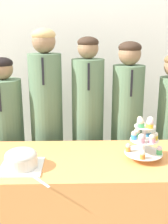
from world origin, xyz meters
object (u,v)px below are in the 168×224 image
(round_cake, at_px, (21,159))
(cupcake_stand, at_px, (144,138))
(student_2, at_px, (88,129))
(student_1, at_px, (47,125))
(cake_knife, at_px, (35,177))
(student_0, at_px, (8,139))
(student_3, at_px, (126,130))

(round_cake, relative_size, cupcake_stand, 0.90)
(student_2, bearing_deg, student_1, 180.00)
(round_cake, height_order, cupcake_stand, cupcake_stand)
(cake_knife, distance_m, student_1, 0.85)
(student_2, bearing_deg, cupcake_stand, -59.38)
(cake_knife, bearing_deg, student_0, 162.84)
(student_2, bearing_deg, cake_knife, -112.65)
(student_1, height_order, student_2, student_1)
(student_3, bearing_deg, cupcake_stand, -88.95)
(student_3, bearing_deg, student_1, 180.00)
(round_cake, xyz_separation_m, student_0, (-0.26, 0.72, -0.15))
(round_cake, height_order, student_2, student_2)
(student_1, relative_size, student_2, 1.04)
(round_cake, relative_size, cake_knife, 1.48)
(cupcake_stand, distance_m, student_0, 1.27)
(cake_knife, bearing_deg, student_2, 116.88)
(cupcake_stand, distance_m, student_3, 0.63)
(student_0, bearing_deg, student_1, 0.00)
(student_0, relative_size, student_3, 0.91)
(student_1, distance_m, student_2, 0.37)
(cake_knife, relative_size, student_1, 0.11)
(round_cake, distance_m, student_1, 0.73)
(round_cake, distance_m, cupcake_stand, 0.83)
(student_1, xyz_separation_m, student_2, (0.37, -0.00, -0.04))
(student_3, bearing_deg, round_cake, -138.35)
(cake_knife, height_order, student_1, student_1)
(round_cake, xyz_separation_m, student_2, (0.46, 0.72, -0.06))
(round_cake, height_order, student_0, student_0)
(cupcake_stand, xyz_separation_m, student_2, (-0.36, 0.61, -0.15))
(cake_knife, bearing_deg, student_3, 99.88)
(student_0, bearing_deg, round_cake, -69.90)
(cupcake_stand, relative_size, student_3, 0.20)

